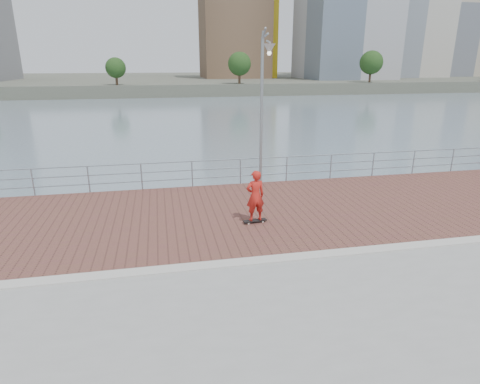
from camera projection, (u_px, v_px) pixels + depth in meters
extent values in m
plane|color=slate|center=(254.00, 326.00, 11.14)|extent=(400.00, 400.00, 0.00)
cube|color=brown|center=(231.00, 213.00, 13.87)|extent=(40.00, 6.80, 0.02)
cube|color=#B7B5AD|center=(255.00, 261.00, 10.51)|extent=(40.00, 0.40, 0.06)
cube|color=#4C5142|center=(164.00, 81.00, 124.90)|extent=(320.00, 95.00, 2.50)
cylinder|color=#8C9EA8|center=(33.00, 183.00, 15.52)|extent=(0.06, 0.06, 1.10)
cylinder|color=#8C9EA8|center=(89.00, 180.00, 15.91)|extent=(0.06, 0.06, 1.10)
cylinder|color=#8C9EA8|center=(142.00, 177.00, 16.29)|extent=(0.06, 0.06, 1.10)
cylinder|color=#8C9EA8|center=(192.00, 174.00, 16.68)|extent=(0.06, 0.06, 1.10)
cylinder|color=#8C9EA8|center=(240.00, 172.00, 17.06)|extent=(0.06, 0.06, 1.10)
cylinder|color=#8C9EA8|center=(287.00, 169.00, 17.45)|extent=(0.06, 0.06, 1.10)
cylinder|color=#8C9EA8|center=(331.00, 167.00, 17.84)|extent=(0.06, 0.06, 1.10)
cylinder|color=#8C9EA8|center=(373.00, 165.00, 18.22)|extent=(0.06, 0.06, 1.10)
cylinder|color=#8C9EA8|center=(413.00, 162.00, 18.61)|extent=(0.06, 0.06, 1.10)
cylinder|color=#8C9EA8|center=(452.00, 160.00, 18.99)|extent=(0.06, 0.06, 1.10)
cylinder|color=#8C9EA8|center=(216.00, 160.00, 16.70)|extent=(39.00, 0.05, 0.05)
cylinder|color=#8C9EA8|center=(216.00, 169.00, 16.82)|extent=(39.00, 0.05, 0.05)
cylinder|color=#8C9EA8|center=(217.00, 177.00, 16.93)|extent=(39.00, 0.05, 0.05)
cylinder|color=gray|center=(261.00, 116.00, 16.00)|extent=(0.12, 0.12, 5.89)
cylinder|color=gray|center=(266.00, 36.00, 14.63)|extent=(0.07, 0.98, 0.07)
cone|color=#B2B2AD|center=(269.00, 41.00, 14.23)|extent=(0.43, 0.43, 0.34)
cube|color=black|center=(255.00, 220.00, 13.02)|extent=(0.79, 0.29, 0.03)
cylinder|color=beige|center=(249.00, 223.00, 12.90)|extent=(0.06, 0.05, 0.06)
cylinder|color=beige|center=(263.00, 222.00, 13.05)|extent=(0.06, 0.05, 0.06)
cylinder|color=beige|center=(247.00, 222.00, 13.03)|extent=(0.06, 0.05, 0.06)
cylinder|color=beige|center=(261.00, 220.00, 13.18)|extent=(0.06, 0.05, 0.06)
imported|color=red|center=(255.00, 196.00, 12.76)|extent=(0.65, 0.47, 1.67)
cube|color=brown|center=(234.00, 29.00, 112.54)|extent=(18.00, 18.00, 26.31)
cube|color=#ADA38E|center=(460.00, 7.00, 128.85)|extent=(24.00, 22.00, 42.09)
cylinder|color=#473323|center=(116.00, 77.00, 79.76)|extent=(0.50, 0.50, 3.09)
sphere|color=#193814|center=(116.00, 68.00, 79.21)|extent=(3.98, 3.98, 3.98)
cylinder|color=#473323|center=(239.00, 75.00, 84.35)|extent=(0.50, 0.50, 3.77)
sphere|color=#193814|center=(239.00, 64.00, 83.68)|extent=(4.85, 4.85, 4.85)
cylinder|color=#473323|center=(370.00, 73.00, 89.95)|extent=(0.50, 0.50, 4.00)
sphere|color=#193814|center=(371.00, 62.00, 89.24)|extent=(5.14, 5.14, 5.14)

